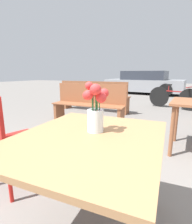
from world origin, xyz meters
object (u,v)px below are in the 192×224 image
object	(u,v)px
flower_vase	(96,111)
bench_near	(89,103)
parked_car	(144,83)
table_front	(89,149)
cafe_chair	(8,136)
bench_far	(94,95)
bicycle	(173,98)

from	to	relation	value
flower_vase	bench_near	bearing A→B (deg)	119.76
bench_near	parked_car	distance (m)	6.47
bench_near	table_front	bearing A→B (deg)	-61.25
cafe_chair	parked_car	distance (m)	8.65
bench_near	parked_car	world-z (taller)	parked_car
table_front	flower_vase	bearing A→B (deg)	86.25
cafe_chair	bench_far	distance (m)	3.50
flower_vase	bench_far	xyz separation A→B (m)	(-1.77, 3.40, -0.36)
bicycle	parked_car	bearing A→B (deg)	113.52
parked_car	flower_vase	bearing A→B (deg)	-80.63
cafe_chair	bench_near	size ratio (longest dim) A/B	0.58
table_front	bench_far	xyz separation A→B (m)	(-1.76, 3.48, -0.13)
bench_near	bicycle	bearing A→B (deg)	61.32
cafe_chair	bench_far	bearing A→B (deg)	104.76
cafe_chair	bench_near	world-z (taller)	cafe_chair
bench_far	flower_vase	bearing A→B (deg)	-62.51
bench_far	bicycle	distance (m)	2.47
flower_vase	bench_far	world-z (taller)	flower_vase
bench_far	bench_near	bearing A→B (deg)	-66.76
flower_vase	parked_car	size ratio (longest dim) A/B	0.08
bicycle	parked_car	distance (m)	4.14
table_front	parked_car	distance (m)	8.84
cafe_chair	bench_near	distance (m)	2.19
cafe_chair	parked_car	bearing A→B (deg)	93.64
flower_vase	table_front	bearing A→B (deg)	-93.75
table_front	bicycle	distance (m)	4.95
table_front	cafe_chair	xyz separation A→B (m)	(-0.87, 0.10, -0.09)
flower_vase	cafe_chair	world-z (taller)	flower_vase
table_front	parked_car	world-z (taller)	parked_car
flower_vase	bench_far	size ratio (longest dim) A/B	0.16
parked_car	bench_near	bearing A→B (deg)	-88.38
bench_far	table_front	bearing A→B (deg)	-63.13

